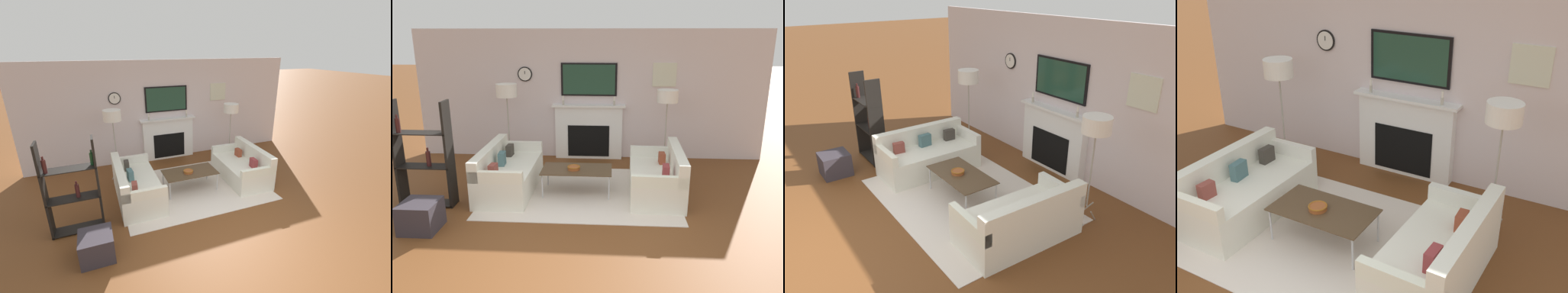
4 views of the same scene
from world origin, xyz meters
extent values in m
plane|color=brown|center=(0.00, 0.00, 0.00)|extent=(60.00, 60.00, 0.00)
cube|color=silver|center=(0.00, 4.37, 1.35)|extent=(7.36, 0.07, 2.70)
cube|color=white|center=(0.00, 4.25, 0.56)|extent=(1.42, 0.16, 1.12)
cube|color=black|center=(0.00, 4.17, 0.40)|extent=(0.88, 0.01, 0.67)
cube|color=white|center=(0.00, 4.23, 1.14)|extent=(1.54, 0.22, 0.04)
cylinder|color=#B2AD9E|center=(-0.53, 4.20, 1.21)|extent=(0.04, 0.04, 0.10)
cylinder|color=white|center=(-0.53, 4.20, 1.31)|extent=(0.03, 0.03, 0.09)
cylinder|color=#B2AD9E|center=(0.53, 4.20, 1.21)|extent=(0.04, 0.04, 0.10)
cylinder|color=white|center=(0.53, 4.20, 1.31)|extent=(0.03, 0.03, 0.09)
cube|color=black|center=(0.00, 4.32, 1.68)|extent=(1.17, 0.04, 0.68)
cube|color=#1E4233|center=(0.00, 4.30, 1.68)|extent=(1.08, 0.01, 0.61)
cylinder|color=black|center=(-1.34, 4.32, 1.79)|extent=(0.30, 0.02, 0.30)
cylinder|color=silver|center=(-1.34, 4.31, 1.79)|extent=(0.26, 0.00, 0.26)
cube|color=black|center=(-1.34, 4.30, 1.82)|extent=(0.01, 0.00, 0.07)
cube|color=beige|center=(1.55, 4.32, 1.79)|extent=(0.48, 0.02, 0.48)
cube|color=beige|center=(0.00, 2.36, 0.01)|extent=(3.16, 2.34, 0.01)
cube|color=silver|center=(-1.23, 2.36, 0.23)|extent=(0.83, 1.75, 0.46)
cube|color=silver|center=(-1.56, 2.36, 0.62)|extent=(0.17, 1.74, 0.32)
cube|color=silver|center=(-1.23, 3.18, 0.55)|extent=(0.83, 0.10, 0.18)
cube|color=silver|center=(-1.23, 1.54, 0.55)|extent=(0.83, 0.10, 0.18)
cube|color=#38332D|center=(-1.36, 2.87, 0.56)|extent=(0.11, 0.21, 0.20)
cube|color=#43666B|center=(-1.35, 2.36, 0.57)|extent=(0.12, 0.23, 0.22)
cube|color=brown|center=(-1.35, 1.84, 0.55)|extent=(0.11, 0.19, 0.19)
cube|color=silver|center=(1.23, 2.36, 0.21)|extent=(0.89, 1.66, 0.42)
cube|color=silver|center=(1.57, 2.35, 0.60)|extent=(0.22, 1.64, 0.36)
cube|color=silver|center=(1.20, 1.59, 0.51)|extent=(0.84, 0.13, 0.18)
cube|color=silver|center=(1.26, 3.12, 0.51)|extent=(0.84, 0.13, 0.18)
cube|color=maroon|center=(1.34, 2.00, 0.53)|extent=(0.11, 0.22, 0.21)
cube|color=brown|center=(1.37, 2.71, 0.52)|extent=(0.11, 0.19, 0.19)
cube|color=#4C3823|center=(-0.08, 2.32, 0.42)|extent=(1.16, 0.63, 0.02)
cylinder|color=#B7B7BC|center=(-0.62, 2.04, 0.21)|extent=(0.02, 0.02, 0.41)
cylinder|color=#B7B7BC|center=(0.46, 2.04, 0.21)|extent=(0.02, 0.02, 0.41)
cylinder|color=#B7B7BC|center=(-0.62, 2.59, 0.21)|extent=(0.02, 0.02, 0.41)
cylinder|color=#B7B7BC|center=(0.46, 2.59, 0.21)|extent=(0.02, 0.02, 0.41)
cylinder|color=#994C23|center=(-0.13, 2.28, 0.45)|extent=(0.21, 0.21, 0.05)
torus|color=#945317|center=(-0.13, 2.28, 0.48)|extent=(0.22, 0.22, 0.02)
cylinder|color=#9E998E|center=(-1.40, 3.46, 0.13)|extent=(0.09, 0.23, 0.27)
cylinder|color=#9E998E|center=(-1.59, 3.50, 0.13)|extent=(0.17, 0.19, 0.27)
cylinder|color=#9E998E|center=(-1.53, 3.32, 0.13)|extent=(0.23, 0.07, 0.27)
cylinder|color=#9E998E|center=(-1.51, 3.43, 0.85)|extent=(0.02, 0.02, 1.19)
cylinder|color=white|center=(-1.51, 3.43, 1.57)|extent=(0.39, 0.39, 0.25)
cylinder|color=#9E998E|center=(1.61, 3.46, 0.12)|extent=(0.09, 0.23, 0.26)
cylinder|color=#9E998E|center=(1.43, 3.50, 0.12)|extent=(0.17, 0.19, 0.26)
cylinder|color=#9E998E|center=(1.48, 3.32, 0.12)|extent=(0.23, 0.07, 0.26)
cylinder|color=#9E998E|center=(1.51, 3.43, 0.81)|extent=(0.02, 0.02, 1.13)
cylinder|color=white|center=(1.51, 3.43, 1.49)|extent=(0.39, 0.39, 0.23)
cube|color=black|center=(-2.77, 1.71, 0.83)|extent=(0.04, 0.28, 1.66)
cube|color=black|center=(-1.97, 1.71, 0.83)|extent=(0.04, 0.28, 1.66)
cube|color=black|center=(-2.37, 1.71, 0.03)|extent=(0.84, 0.28, 0.02)
cube|color=black|center=(-2.37, 1.71, 0.64)|extent=(0.84, 0.28, 0.01)
cube|color=black|center=(-2.37, 1.71, 1.17)|extent=(0.84, 0.28, 0.02)
cylinder|color=#3D1919|center=(-2.30, 1.71, 0.76)|extent=(0.07, 0.07, 0.23)
cylinder|color=#3D1919|center=(-2.30, 1.71, 0.91)|extent=(0.03, 0.03, 0.06)
cylinder|color=#3D1919|center=(-2.69, 1.67, 1.29)|extent=(0.07, 0.07, 0.22)
cylinder|color=#3D1919|center=(-2.69, 1.67, 1.42)|extent=(0.03, 0.03, 0.05)
cylinder|color=#194223|center=(-2.01, 1.74, 1.28)|extent=(0.07, 0.07, 0.21)
cylinder|color=#194223|center=(-2.01, 1.74, 1.41)|extent=(0.03, 0.03, 0.05)
cube|color=#322C32|center=(-2.10, 0.91, 0.20)|extent=(0.49, 0.49, 0.41)
camera|label=1|loc=(-1.88, -2.53, 2.98)|focal=24.00mm
camera|label=2|loc=(0.48, -3.64, 2.58)|focal=35.00mm
camera|label=3|loc=(4.42, -0.55, 3.20)|focal=35.00mm
camera|label=4|loc=(2.47, -1.16, 3.20)|focal=42.00mm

